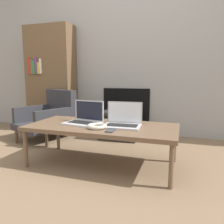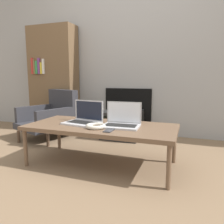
{
  "view_description": "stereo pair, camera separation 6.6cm",
  "coord_description": "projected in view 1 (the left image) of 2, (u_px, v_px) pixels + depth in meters",
  "views": [
    {
      "loc": [
        0.71,
        -1.49,
        0.83
      ],
      "look_at": [
        0.0,
        0.68,
        0.46
      ],
      "focal_mm": 35.0,
      "sensor_mm": 36.0,
      "label": 1
    },
    {
      "loc": [
        0.78,
        -1.47,
        0.83
      ],
      "look_at": [
        0.0,
        0.68,
        0.46
      ],
      "focal_mm": 35.0,
      "sensor_mm": 36.0,
      "label": 2
    }
  ],
  "objects": [
    {
      "name": "ground_plane",
      "position": [
        86.0,
        182.0,
        1.75
      ],
      "size": [
        14.0,
        14.0,
        0.0
      ],
      "primitive_type": "plane",
      "color": "#7A6047"
    },
    {
      "name": "wall_back",
      "position": [
        134.0,
        45.0,
        3.12
      ],
      "size": [
        7.0,
        0.08,
        2.6
      ],
      "color": "#999999",
      "rests_on": "ground_plane"
    },
    {
      "name": "table",
      "position": [
        102.0,
        128.0,
        2.05
      ],
      "size": [
        1.38,
        0.63,
        0.38
      ],
      "color": "brown",
      "rests_on": "ground_plane"
    },
    {
      "name": "laptop_left",
      "position": [
        85.0,
        119.0,
        2.12
      ],
      "size": [
        0.37,
        0.3,
        0.22
      ],
      "rotation": [
        0.0,
        0.0,
        -0.16
      ],
      "color": "silver",
      "rests_on": "table"
    },
    {
      "name": "laptop_right",
      "position": [
        123.0,
        121.0,
        2.0
      ],
      "size": [
        0.34,
        0.26,
        0.22
      ],
      "rotation": [
        0.0,
        0.0,
        0.05
      ],
      "color": "#B2B2B7",
      "rests_on": "table"
    },
    {
      "name": "headphones",
      "position": [
        97.0,
        126.0,
        1.92
      ],
      "size": [
        0.18,
        0.18,
        0.04
      ],
      "color": "beige",
      "rests_on": "table"
    },
    {
      "name": "phone",
      "position": [
        111.0,
        130.0,
        1.82
      ],
      "size": [
        0.06,
        0.12,
        0.01
      ],
      "color": "#333338",
      "rests_on": "table"
    },
    {
      "name": "tv",
      "position": [
        121.0,
        124.0,
        3.04
      ],
      "size": [
        0.5,
        0.51,
        0.37
      ],
      "color": "black",
      "rests_on": "ground_plane"
    },
    {
      "name": "armchair",
      "position": [
        50.0,
        116.0,
        2.99
      ],
      "size": [
        0.74,
        0.82,
        0.65
      ],
      "rotation": [
        0.0,
        0.0,
        -0.35
      ],
      "color": "#2D2D33",
      "rests_on": "ground_plane"
    },
    {
      "name": "bookshelf",
      "position": [
        51.0,
        79.0,
        3.4
      ],
      "size": [
        0.74,
        0.32,
        1.6
      ],
      "color": "brown",
      "rests_on": "ground_plane"
    }
  ]
}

